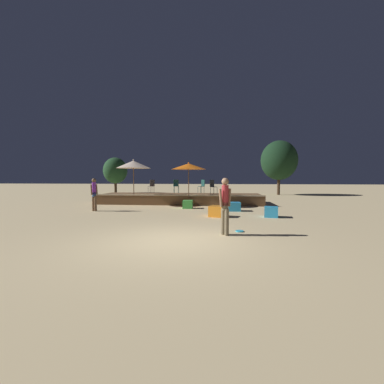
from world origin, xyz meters
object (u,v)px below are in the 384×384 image
Objects in this scene: cube_seat_0 at (271,212)px; cube_seat_2 at (217,211)px; bistro_chair_0 at (176,185)px; bistro_chair_2 at (152,185)px; frisbee_disc at (240,231)px; background_tree_1 at (279,160)px; cube_seat_1 at (234,207)px; cube_seat_3 at (188,204)px; person_0 at (94,193)px; bistro_chair_3 at (202,185)px; patio_umbrella_0 at (133,164)px; person_1 at (225,204)px; bistro_chair_1 at (213,185)px; background_tree_0 at (115,171)px; patio_umbrella_1 at (189,166)px.

cube_seat_2 is at bearing -177.02° from cube_seat_0.
bistro_chair_0 is 1.68m from bistro_chair_2.
background_tree_1 is at bearing 73.80° from frisbee_disc.
bistro_chair_2 is at bearing 144.42° from cube_seat_1.
bistro_chair_2 reaches higher than cube_seat_3.
person_0 is (-8.69, 1.12, 0.69)m from cube_seat_0.
bistro_chair_3 reaches higher than cube_seat_2.
cube_seat_0 is 8.10m from bistro_chair_0.
frisbee_disc is (6.01, -7.39, -2.53)m from patio_umbrella_0.
bistro_chair_2 reaches higher than cube_seat_2.
person_1 is at bearing -89.13° from bistro_chair_0.
patio_umbrella_0 is at bearing 22.83° from bistro_chair_2.
bistro_chair_1 reaches higher than cube_seat_2.
bistro_chair_3 reaches higher than cube_seat_3.
background_tree_0 reaches higher than cube_seat_2.
cube_seat_0 is 1.03× the size of cube_seat_1.
person_1 is 9.77m from bistro_chair_3.
frisbee_disc is 0.05× the size of background_tree_1.
cube_seat_2 is 7.52m from bistro_chair_2.
bistro_chair_3 is at bearing 79.35° from cube_seat_3.
cube_seat_0 is 4.88m from cube_seat_3.
patio_umbrella_1 is at bearing 109.10° from frisbee_disc.
person_1 is (6.59, -4.87, 0.02)m from person_0.
bistro_chair_1 and bistro_chair_2 have the same top height.
cube_seat_2 is 0.87× the size of bistro_chair_3.
person_0 reaches higher than bistro_chair_3.
bistro_chair_0 reaches higher than frisbee_disc.
bistro_chair_3 is (0.59, 3.15, 1.00)m from cube_seat_3.
cube_seat_0 is 5.81m from bistro_chair_1.
patio_umbrella_0 reaches higher than cube_seat_2.
person_0 is at bearing -160.57° from cube_seat_3.
bistro_chair_3 is (-1.33, 9.68, 0.29)m from person_1.
patio_umbrella_0 reaches higher than cube_seat_0.
bistro_chair_2 is (-6.90, 5.79, 1.00)m from cube_seat_0.
patio_umbrella_0 is 2.21m from bistro_chair_2.
bistro_chair_2 is at bearing 65.85° from patio_umbrella_0.
bistro_chair_0 is at bearing 130.71° from cube_seat_0.
bistro_chair_0 is 10.06m from frisbee_disc.
cube_seat_1 is 2.43× the size of frisbee_disc.
person_1 is 0.32× the size of background_tree_1.
person_0 is at bearing -147.61° from patio_umbrella_1.
bistro_chair_3 is at bearing -22.10° from bistro_chair_0.
bistro_chair_2 is at bearing 120.40° from frisbee_disc.
cube_seat_2 is at bearing 84.47° from bistro_chair_2.
bistro_chair_0 is at bearing 111.30° from frisbee_disc.
bistro_chair_0 is at bearing 118.46° from patio_umbrella_1.
bistro_chair_0 is at bearing -20.55° from person_1.
background_tree_0 is (-11.70, 19.89, 1.56)m from person_1.
cube_seat_3 is at bearing -50.87° from bistro_chair_3.
cube_seat_3 is 2.12× the size of frisbee_disc.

